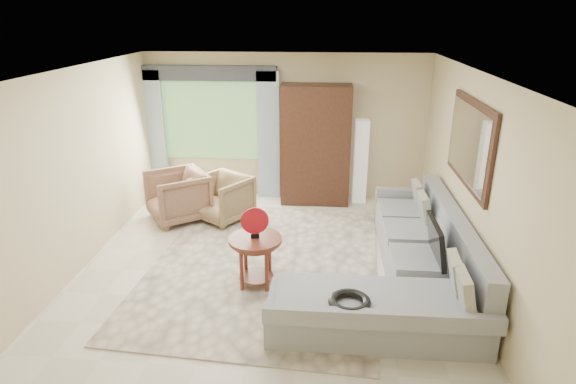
# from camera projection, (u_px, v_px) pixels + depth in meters

# --- Properties ---
(ground) EXTENTS (6.00, 6.00, 0.00)m
(ground) POSITION_uv_depth(u_px,v_px,m) (267.00, 276.00, 6.31)
(ground) COLOR silver
(ground) RESTS_ON ground
(area_rug) EXTENTS (3.29, 4.21, 0.02)m
(area_rug) POSITION_uv_depth(u_px,v_px,m) (265.00, 264.00, 6.58)
(area_rug) COLOR beige
(area_rug) RESTS_ON ground
(sectional_sofa) EXTENTS (2.30, 3.46, 0.90)m
(sectional_sofa) POSITION_uv_depth(u_px,v_px,m) (409.00, 269.00, 5.91)
(sectional_sofa) COLOR gray
(sectional_sofa) RESTS_ON ground
(tv_screen) EXTENTS (0.14, 0.74, 0.48)m
(tv_screen) POSITION_uv_depth(u_px,v_px,m) (436.00, 241.00, 5.66)
(tv_screen) COLOR black
(tv_screen) RESTS_ON sectional_sofa
(garden_hose) EXTENTS (0.43, 0.43, 0.09)m
(garden_hose) POSITION_uv_depth(u_px,v_px,m) (350.00, 302.00, 4.77)
(garden_hose) COLOR black
(garden_hose) RESTS_ON sectional_sofa
(coffee_table) EXTENTS (0.66, 0.66, 0.66)m
(coffee_table) POSITION_uv_depth(u_px,v_px,m) (256.00, 261.00, 5.97)
(coffee_table) COLOR #511E15
(coffee_table) RESTS_ON ground
(red_disc) EXTENTS (0.34, 0.09, 0.34)m
(red_disc) POSITION_uv_depth(u_px,v_px,m) (255.00, 221.00, 5.78)
(red_disc) COLOR #A31019
(red_disc) RESTS_ON coffee_table
(armchair_left) EXTENTS (1.24, 1.24, 0.82)m
(armchair_left) POSITION_uv_depth(u_px,v_px,m) (178.00, 196.00, 7.88)
(armchair_left) COLOR #8F694E
(armchair_left) RESTS_ON ground
(armchair_right) EXTENTS (1.12, 1.13, 0.75)m
(armchair_right) POSITION_uv_depth(u_px,v_px,m) (222.00, 198.00, 7.90)
(armchair_right) COLOR #917A4F
(armchair_right) RESTS_ON ground
(potted_plant) EXTENTS (0.49, 0.43, 0.54)m
(potted_plant) POSITION_uv_depth(u_px,v_px,m) (156.00, 185.00, 8.78)
(potted_plant) COLOR #999999
(potted_plant) RESTS_ON ground
(armoire) EXTENTS (1.20, 0.55, 2.10)m
(armoire) POSITION_uv_depth(u_px,v_px,m) (316.00, 145.00, 8.43)
(armoire) COLOR black
(armoire) RESTS_ON ground
(floor_lamp) EXTENTS (0.24, 0.24, 1.50)m
(floor_lamp) POSITION_uv_depth(u_px,v_px,m) (360.00, 162.00, 8.54)
(floor_lamp) COLOR silver
(floor_lamp) RESTS_ON ground
(window) EXTENTS (1.80, 0.04, 1.40)m
(window) POSITION_uv_depth(u_px,v_px,m) (211.00, 121.00, 8.68)
(window) COLOR #669E59
(window) RESTS_ON wall_back
(curtain_left) EXTENTS (0.40, 0.08, 2.30)m
(curtain_left) POSITION_uv_depth(u_px,v_px,m) (154.00, 134.00, 8.77)
(curtain_left) COLOR #9EB7CC
(curtain_left) RESTS_ON ground
(curtain_right) EXTENTS (0.40, 0.08, 2.30)m
(curtain_right) POSITION_uv_depth(u_px,v_px,m) (269.00, 136.00, 8.61)
(curtain_right) COLOR #9EB7CC
(curtain_right) RESTS_ON ground
(valance) EXTENTS (2.40, 0.12, 0.26)m
(valance) POSITION_uv_depth(u_px,v_px,m) (208.00, 73.00, 8.32)
(valance) COLOR #1E232D
(valance) RESTS_ON wall_back
(wall_mirror) EXTENTS (0.05, 1.70, 1.05)m
(wall_mirror) POSITION_uv_depth(u_px,v_px,m) (469.00, 143.00, 5.83)
(wall_mirror) COLOR black
(wall_mirror) RESTS_ON wall_right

